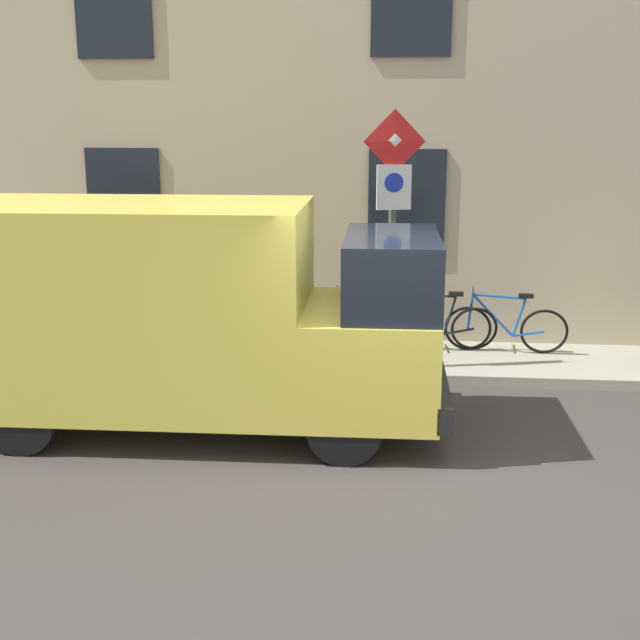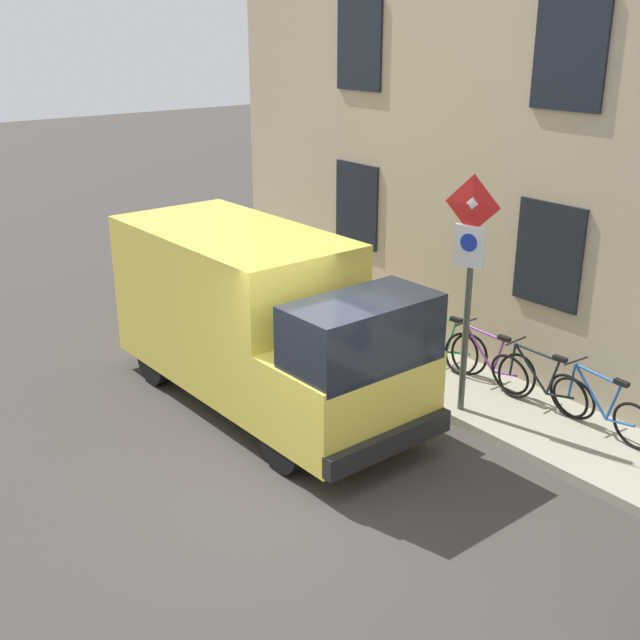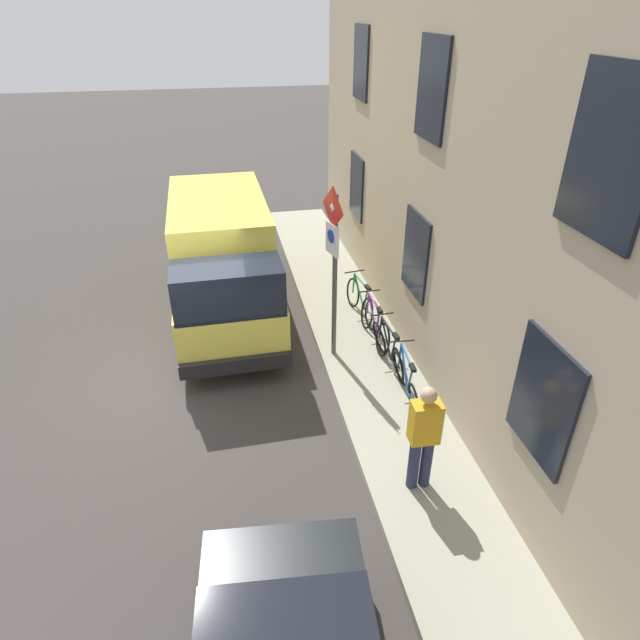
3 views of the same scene
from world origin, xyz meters
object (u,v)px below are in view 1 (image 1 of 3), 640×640
object	(u,v)px
sign_post_stacked	(393,205)
delivery_van	(187,311)
bicycle_green	(302,322)
bicycle_purple	(369,324)
bicycle_blue	(505,327)
bicycle_black	(437,326)

from	to	relation	value
sign_post_stacked	delivery_van	distance (m)	3.07
bicycle_green	bicycle_purple	bearing A→B (deg)	172.26
bicycle_blue	bicycle_purple	xyz separation A→B (m)	(-0.00, 1.92, 0.00)
bicycle_black	bicycle_green	xyz separation A→B (m)	(-0.00, 1.92, 0.00)
bicycle_blue	bicycle_green	world-z (taller)	same
sign_post_stacked	bicycle_black	bearing A→B (deg)	-34.38
bicycle_black	delivery_van	bearing A→B (deg)	41.86
sign_post_stacked	bicycle_blue	xyz separation A→B (m)	(0.94, -1.60, -1.80)
sign_post_stacked	delivery_van	xyz separation A→B (m)	(-1.92, 2.20, -0.98)
bicycle_purple	sign_post_stacked	bearing A→B (deg)	107.26
bicycle_blue	sign_post_stacked	bearing A→B (deg)	34.82
delivery_van	bicycle_green	world-z (taller)	delivery_van
sign_post_stacked	bicycle_green	size ratio (longest dim) A/B	1.88
delivery_van	bicycle_purple	xyz separation A→B (m)	(2.86, -1.88, -0.82)
sign_post_stacked	bicycle_purple	distance (m)	2.05
delivery_van	bicycle_purple	world-z (taller)	delivery_van
sign_post_stacked	bicycle_black	size ratio (longest dim) A/B	1.87
delivery_van	bicycle_blue	world-z (taller)	delivery_van
delivery_van	bicycle_green	distance (m)	3.11
bicycle_black	bicycle_purple	xyz separation A→B (m)	(0.00, 0.96, 0.00)
bicycle_blue	bicycle_black	xyz separation A→B (m)	(-0.00, 0.96, 0.00)
bicycle_blue	bicycle_black	distance (m)	0.96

